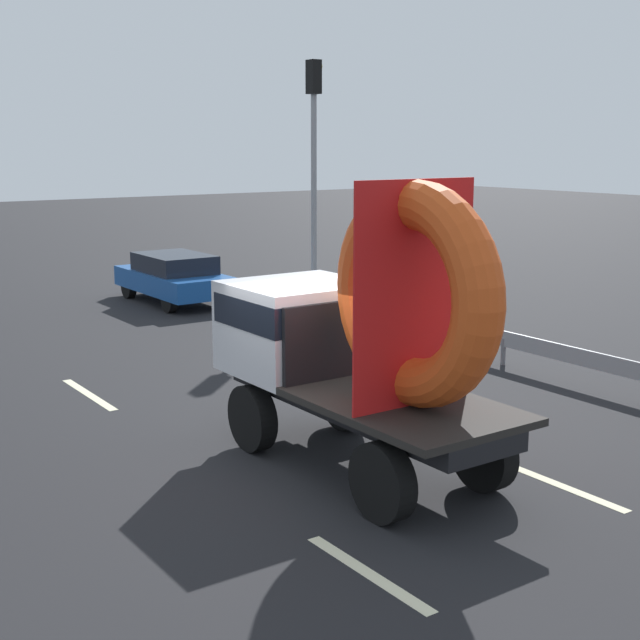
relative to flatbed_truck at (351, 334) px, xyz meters
The scene contains 9 objects.
ground_plane 1.98m from the flatbed_truck, 124.05° to the left, with size 120.00×120.00×0.00m, color black.
flatbed_truck is the anchor object (origin of this frame).
distant_sedan 13.70m from the flatbed_truck, 74.72° to the left, with size 1.83×4.27×1.39m.
traffic_light 13.05m from the flatbed_truck, 57.74° to the left, with size 0.42×0.36×6.68m.
guardrail 7.57m from the flatbed_truck, 36.62° to the left, with size 0.10×13.64×0.71m.
lane_dash_left_near 3.76m from the flatbed_truck, 123.58° to the right, with size 2.04×0.16×0.01m, color beige.
lane_dash_left_far 6.09m from the flatbed_truck, 108.10° to the left, with size 2.39×0.16×0.01m, color beige.
lane_dash_right_near 3.25m from the flatbed_truck, 47.22° to the right, with size 2.77×0.16×0.01m, color beige.
lane_dash_right_far 6.39m from the flatbed_truck, 72.87° to the left, with size 2.81×0.16×0.01m, color beige.
Camera 1 is at (-6.81, -9.95, 4.48)m, focal length 49.31 mm.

